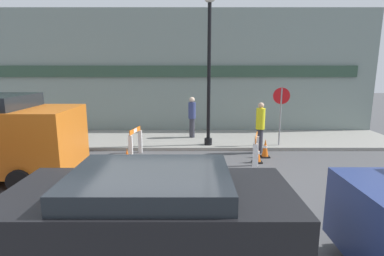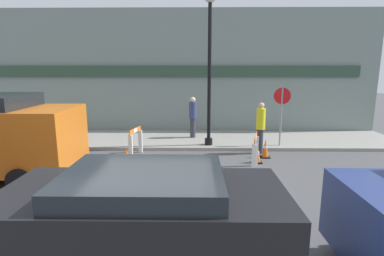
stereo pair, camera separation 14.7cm
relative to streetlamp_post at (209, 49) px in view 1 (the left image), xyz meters
The scene contains 15 objects.
ground_plane 6.29m from the streetlamp_post, 105.31° to the right, with size 60.00×60.00×0.00m, color #4C4C4F.
sidewalk_slab 3.96m from the streetlamp_post, 140.96° to the left, with size 18.00×3.13×0.12m.
storefront_facade 3.18m from the streetlamp_post, 116.38° to the left, with size 18.00×0.22×5.50m.
streetlamp_post is the anchor object (origin of this frame).
stop_sign 3.35m from the streetlamp_post, ahead, with size 0.60×0.11×2.14m.
barricade_0 4.15m from the streetlamp_post, 64.14° to the right, with size 0.37×0.98×1.07m.
barricade_1 4.13m from the streetlamp_post, 156.92° to the right, with size 0.32×0.88×0.96m.
traffic_cone_0 4.80m from the streetlamp_post, 136.64° to the right, with size 0.30×0.30×0.63m.
traffic_cone_1 5.11m from the streetlamp_post, 119.42° to the right, with size 0.30×0.30×0.65m.
traffic_cone_2 3.98m from the streetlamp_post, 33.63° to the right, with size 0.30×0.30×0.63m.
traffic_cone_3 4.07m from the streetlamp_post, 50.92° to the right, with size 0.30×0.30×0.57m.
traffic_cone_4 5.42m from the streetlamp_post, 122.20° to the right, with size 0.30×0.30×0.51m.
person_worker 3.25m from the streetlamp_post, 22.02° to the right, with size 0.40×0.40×1.79m.
person_pedestrian 2.92m from the streetlamp_post, 116.46° to the left, with size 0.34×0.34×1.67m.
parked_car_1 7.74m from the streetlamp_post, 99.22° to the right, with size 3.81×1.91×1.61m.
Camera 1 is at (0.75, -5.94, 2.95)m, focal length 28.00 mm.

